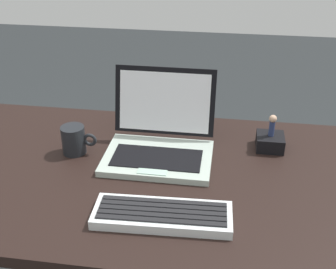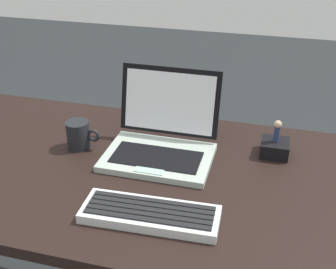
{
  "view_description": "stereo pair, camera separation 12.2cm",
  "coord_description": "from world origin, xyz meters",
  "px_view_note": "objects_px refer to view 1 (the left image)",
  "views": [
    {
      "loc": [
        0.27,
        -0.99,
        1.38
      ],
      "look_at": [
        0.11,
        0.06,
        0.79
      ],
      "focal_mm": 46.16,
      "sensor_mm": 36.0,
      "label": 1
    },
    {
      "loc": [
        0.39,
        -0.97,
        1.38
      ],
      "look_at": [
        0.11,
        0.06,
        0.79
      ],
      "focal_mm": 46.16,
      "sensor_mm": 36.0,
      "label": 2
    }
  ],
  "objects_px": {
    "external_keyboard": "(162,215)",
    "coffee_mug": "(74,140)",
    "figurine": "(272,124)",
    "figurine_stand": "(270,142)",
    "laptop_front": "(160,140)"
  },
  "relations": [
    {
      "from": "figurine_stand",
      "to": "coffee_mug",
      "type": "xyz_separation_m",
      "value": [
        -0.58,
        -0.11,
        0.02
      ]
    },
    {
      "from": "laptop_front",
      "to": "figurine_stand",
      "type": "bearing_deg",
      "value": 14.28
    },
    {
      "from": "external_keyboard",
      "to": "coffee_mug",
      "type": "bearing_deg",
      "value": 139.14
    },
    {
      "from": "figurine",
      "to": "laptop_front",
      "type": "bearing_deg",
      "value": -165.72
    },
    {
      "from": "external_keyboard",
      "to": "coffee_mug",
      "type": "xyz_separation_m",
      "value": [
        -0.31,
        0.27,
        0.03
      ]
    },
    {
      "from": "external_keyboard",
      "to": "figurine_stand",
      "type": "bearing_deg",
      "value": 54.36
    },
    {
      "from": "laptop_front",
      "to": "coffee_mug",
      "type": "relative_size",
      "value": 2.93
    },
    {
      "from": "laptop_front",
      "to": "coffee_mug",
      "type": "bearing_deg",
      "value": -173.61
    },
    {
      "from": "external_keyboard",
      "to": "coffee_mug",
      "type": "height_order",
      "value": "coffee_mug"
    },
    {
      "from": "figurine",
      "to": "coffee_mug",
      "type": "bearing_deg",
      "value": -169.12
    },
    {
      "from": "coffee_mug",
      "to": "figurine_stand",
      "type": "bearing_deg",
      "value": 10.88
    },
    {
      "from": "figurine_stand",
      "to": "figurine",
      "type": "relative_size",
      "value": 1.2
    },
    {
      "from": "coffee_mug",
      "to": "laptop_front",
      "type": "bearing_deg",
      "value": 6.39
    },
    {
      "from": "external_keyboard",
      "to": "figurine",
      "type": "relative_size",
      "value": 4.9
    },
    {
      "from": "external_keyboard",
      "to": "laptop_front",
      "type": "bearing_deg",
      "value": 100.49
    }
  ]
}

